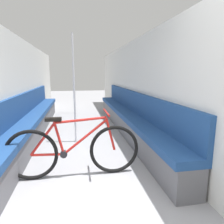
% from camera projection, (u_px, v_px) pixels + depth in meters
% --- Properties ---
extents(wall_left, '(0.10, 9.86, 2.10)m').
position_uv_depth(wall_left, '(18.00, 88.00, 4.12)').
color(wall_left, silver).
rests_on(wall_left, ground).
extents(wall_right, '(0.10, 9.86, 2.10)m').
position_uv_depth(wall_right, '(137.00, 87.00, 4.57)').
color(wall_right, silver).
rests_on(wall_right, ground).
extents(bench_seat_row_left, '(0.40, 5.47, 0.94)m').
position_uv_depth(bench_seat_row_left, '(32.00, 122.00, 4.29)').
color(bench_seat_row_left, '#5B5B60').
rests_on(bench_seat_row_left, ground).
extents(bench_seat_row_right, '(0.40, 5.47, 0.94)m').
position_uv_depth(bench_seat_row_right, '(128.00, 118.00, 4.66)').
color(bench_seat_row_right, '#5B5B60').
rests_on(bench_seat_row_right, ground).
extents(bicycle, '(1.74, 0.46, 0.86)m').
position_uv_depth(bicycle, '(74.00, 150.00, 2.60)').
color(bicycle, black).
rests_on(bicycle, ground).
extents(grab_pole_near, '(0.08, 0.08, 2.08)m').
position_uv_depth(grab_pole_near, '(74.00, 91.00, 3.82)').
color(grab_pole_near, gray).
rests_on(grab_pole_near, ground).
extents(grab_pole_far, '(0.08, 0.08, 2.08)m').
position_uv_depth(grab_pole_far, '(74.00, 84.00, 6.71)').
color(grab_pole_far, gray).
rests_on(grab_pole_far, ground).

